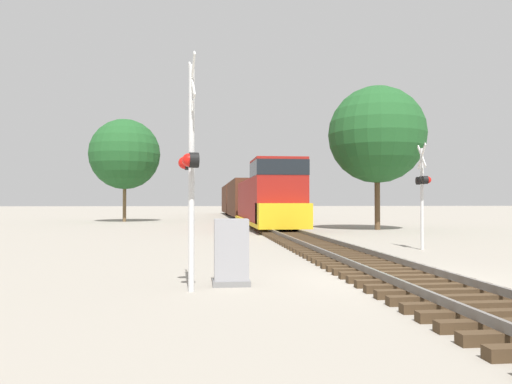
% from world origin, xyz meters
% --- Properties ---
extents(ground_plane, '(400.00, 400.00, 0.00)m').
position_xyz_m(ground_plane, '(0.00, 0.00, 0.00)').
color(ground_plane, gray).
extents(rail_track_bed, '(2.60, 160.00, 0.31)m').
position_xyz_m(rail_track_bed, '(0.00, -0.00, 0.14)').
color(rail_track_bed, '#42301E').
rests_on(rail_track_bed, ground).
extents(freight_train, '(3.01, 52.50, 4.33)m').
position_xyz_m(freight_train, '(0.00, 41.61, 2.04)').
color(freight_train, maroon).
rests_on(freight_train, ground).
extents(crossing_signal_near, '(0.44, 1.01, 4.71)m').
position_xyz_m(crossing_signal_near, '(-4.72, -0.99, 2.56)').
color(crossing_signal_near, silver).
rests_on(crossing_signal_near, ground).
extents(crossing_signal_far, '(0.41, 1.01, 3.97)m').
position_xyz_m(crossing_signal_far, '(3.76, 6.89, 2.42)').
color(crossing_signal_far, silver).
rests_on(crossing_signal_far, ground).
extents(relay_cabinet, '(0.80, 0.59, 1.43)m').
position_xyz_m(relay_cabinet, '(-3.85, -0.30, 0.70)').
color(relay_cabinet, slate).
rests_on(relay_cabinet, ground).
extents(tree_far_right, '(6.24, 6.24, 9.24)m').
position_xyz_m(tree_far_right, '(6.71, 19.92, 6.11)').
color(tree_far_right, brown).
rests_on(tree_far_right, ground).
extents(tree_mid_background, '(6.37, 6.37, 9.30)m').
position_xyz_m(tree_mid_background, '(-11.47, 35.14, 6.11)').
color(tree_mid_background, brown).
rests_on(tree_mid_background, ground).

